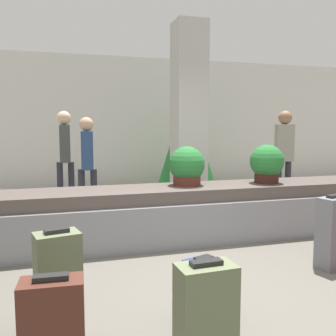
{
  "coord_description": "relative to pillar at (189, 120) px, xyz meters",
  "views": [
    {
      "loc": [
        -1.35,
        -3.13,
        1.48
      ],
      "look_at": [
        0.0,
        1.51,
        0.96
      ],
      "focal_mm": 40.0,
      "sensor_mm": 36.0,
      "label": 1
    }
  ],
  "objects": [
    {
      "name": "back_wall",
      "position": [
        -0.74,
        3.33,
        0.0
      ],
      "size": [
        18.0,
        0.06,
        3.2
      ],
      "color": "silver",
      "rests_on": "ground_plane"
    },
    {
      "name": "potted_plant_1",
      "position": [
        -0.45,
        -1.22,
        -0.64
      ],
      "size": [
        0.48,
        0.48,
        0.52
      ],
      "color": "#4C2319",
      "rests_on": "carousel"
    },
    {
      "name": "pillar",
      "position": [
        0.0,
        0.0,
        0.0
      ],
      "size": [
        0.51,
        0.51,
        3.2
      ],
      "color": "beige",
      "rests_on": "ground_plane"
    },
    {
      "name": "decorated_tree",
      "position": [
        0.57,
        1.74,
        -0.38
      ],
      "size": [
        1.31,
        1.31,
        2.26
      ],
      "color": "#4C331E",
      "rests_on": "ground_plane"
    },
    {
      "name": "suitcase_1",
      "position": [
        0.65,
        -2.74,
        -1.22
      ],
      "size": [
        0.37,
        0.28,
        0.78
      ],
      "rotation": [
        0.0,
        0.0,
        0.26
      ],
      "color": "slate",
      "rests_on": "ground_plane"
    },
    {
      "name": "ground_plane",
      "position": [
        -0.74,
        -2.81,
        -1.6
      ],
      "size": [
        18.0,
        18.0,
        0.0
      ],
      "primitive_type": "plane",
      "color": "#59544C"
    },
    {
      "name": "suitcase_5",
      "position": [
        -1.06,
        -3.37,
        -1.36
      ],
      "size": [
        0.31,
        0.28,
        0.5
      ],
      "rotation": [
        0.0,
        0.0,
        0.32
      ],
      "color": "navy",
      "rests_on": "ground_plane"
    },
    {
      "name": "traveler_1",
      "position": [
        1.91,
        0.11,
        -0.52
      ],
      "size": [
        0.35,
        0.25,
        1.78
      ],
      "rotation": [
        0.0,
        0.0,
        2.9
      ],
      "color": "#282833",
      "rests_on": "ground_plane"
    },
    {
      "name": "traveler_2",
      "position": [
        -1.66,
        0.32,
        -0.62
      ],
      "size": [
        0.31,
        0.32,
        1.65
      ],
      "rotation": [
        0.0,
        0.0,
        1.55
      ],
      "color": "#282833",
      "rests_on": "ground_plane"
    },
    {
      "name": "carousel",
      "position": [
        -0.74,
        -1.3,
        -1.26
      ],
      "size": [
        7.35,
        0.93,
        0.71
      ],
      "color": "gray",
      "rests_on": "ground_plane"
    },
    {
      "name": "potted_plant_0",
      "position": [
        0.69,
        -1.34,
        -0.63
      ],
      "size": [
        0.47,
        0.47,
        0.54
      ],
      "color": "#381914",
      "rests_on": "carousel"
    },
    {
      "name": "traveler_0",
      "position": [
        -2.0,
        1.06,
        -0.53
      ],
      "size": [
        0.31,
        0.32,
        1.77
      ],
      "rotation": [
        0.0,
        0.0,
        -1.56
      ],
      "color": "#282833",
      "rests_on": "ground_plane"
    },
    {
      "name": "suitcase_3",
      "position": [
        -1.24,
        -3.87,
        -1.28
      ],
      "size": [
        0.38,
        0.24,
        0.67
      ],
      "rotation": [
        0.0,
        0.0,
        0.05
      ],
      "color": "#5B6647",
      "rests_on": "ground_plane"
    },
    {
      "name": "suitcase_2",
      "position": [
        -2.13,
        -3.22,
        -1.23
      ],
      "size": [
        0.35,
        0.28,
        0.76
      ],
      "rotation": [
        0.0,
        0.0,
        0.23
      ],
      "color": "#5B6647",
      "rests_on": "ground_plane"
    }
  ]
}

